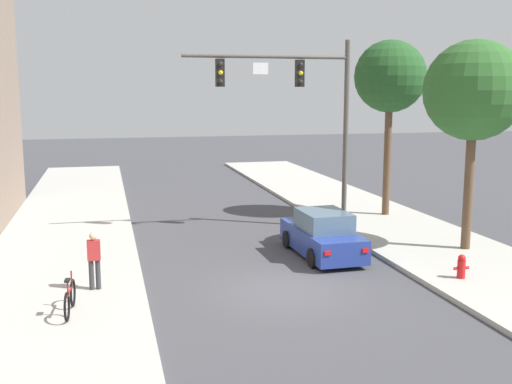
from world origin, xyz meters
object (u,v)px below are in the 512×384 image
street_tree_nearest (474,91)px  street_tree_second (390,78)px  pedestrian_sidewalk_left_walker (94,258)px  traffic_signal_mast (302,98)px  bicycle_leaning (70,299)px  car_lead_blue (322,235)px  fire_hydrant (461,266)px

street_tree_nearest → street_tree_second: bearing=90.6°
pedestrian_sidewalk_left_walker → street_tree_second: street_tree_second is taller
traffic_signal_mast → bicycle_leaning: size_ratio=4.24×
car_lead_blue → street_tree_nearest: bearing=-8.8°
car_lead_blue → fire_hydrant: (2.97, -3.85, -0.22)m
fire_hydrant → street_tree_second: (2.04, 9.30, 5.71)m
car_lead_blue → street_tree_nearest: street_tree_nearest is taller
car_lead_blue → pedestrian_sidewalk_left_walker: pedestrian_sidewalk_left_walker is taller
pedestrian_sidewalk_left_walker → fire_hydrant: 10.66m
car_lead_blue → pedestrian_sidewalk_left_walker: bearing=-163.0°
fire_hydrant → bicycle_leaning: bearing=-178.6°
traffic_signal_mast → fire_hydrant: (2.48, -7.81, -4.84)m
traffic_signal_mast → pedestrian_sidewalk_left_walker: size_ratio=4.57×
pedestrian_sidewalk_left_walker → street_tree_nearest: size_ratio=0.23×
car_lead_blue → fire_hydrant: size_ratio=5.94×
traffic_signal_mast → car_lead_blue: size_ratio=1.75×
street_tree_nearest → traffic_signal_mast: bearing=134.0°
bicycle_leaning → street_tree_nearest: 14.55m
street_tree_second → pedestrian_sidewalk_left_walker: bearing=-148.3°
street_tree_second → traffic_signal_mast: bearing=-161.7°
bicycle_leaning → street_tree_nearest: bearing=14.2°
traffic_signal_mast → pedestrian_sidewalk_left_walker: (-8.06, -6.27, -4.29)m
car_lead_blue → street_tree_nearest: size_ratio=0.59×
car_lead_blue → street_tree_second: size_ratio=0.56×
car_lead_blue → bicycle_leaning: bearing=-153.2°
pedestrian_sidewalk_left_walker → traffic_signal_mast: bearing=37.9°
bicycle_leaning → fire_hydrant: size_ratio=2.46×
bicycle_leaning → traffic_signal_mast: bearing=43.1°
pedestrian_sidewalk_left_walker → bicycle_leaning: pedestrian_sidewalk_left_walker is taller
traffic_signal_mast → street_tree_nearest: (4.59, -4.74, 0.28)m
street_tree_second → street_tree_nearest: bearing=-89.4°
pedestrian_sidewalk_left_walker → fire_hydrant: pedestrian_sidewalk_left_walker is taller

